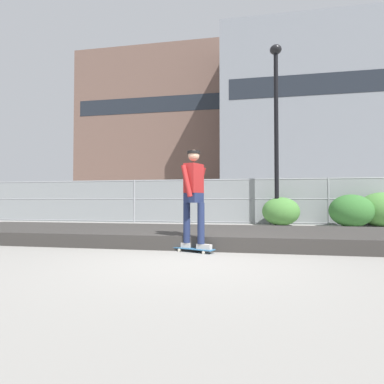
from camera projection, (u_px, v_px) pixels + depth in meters
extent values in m
plane|color=gray|center=(190.00, 260.00, 4.93)|extent=(120.00, 120.00, 0.00)
cube|color=#33302D|center=(209.00, 235.00, 7.22)|extent=(13.46, 2.96, 0.28)
cube|color=#2D608C|center=(194.00, 249.00, 5.73)|extent=(0.82, 0.48, 0.02)
cylinder|color=silver|center=(208.00, 251.00, 5.67)|extent=(0.06, 0.05, 0.05)
cylinder|color=silver|center=(204.00, 252.00, 5.52)|extent=(0.06, 0.05, 0.05)
cylinder|color=silver|center=(185.00, 249.00, 5.94)|extent=(0.06, 0.05, 0.05)
cylinder|color=silver|center=(179.00, 250.00, 5.79)|extent=(0.06, 0.05, 0.05)
cube|color=#99999E|center=(206.00, 251.00, 5.60)|extent=(0.10, 0.15, 0.01)
cube|color=#99999E|center=(182.00, 248.00, 5.87)|extent=(0.10, 0.15, 0.01)
cube|color=#B2ADA8|center=(204.00, 247.00, 5.62)|extent=(0.30, 0.19, 0.09)
cube|color=#B2ADA8|center=(184.00, 245.00, 5.85)|extent=(0.30, 0.19, 0.09)
cylinder|color=#1E284C|center=(201.00, 223.00, 5.66)|extent=(0.13, 0.13, 0.75)
cylinder|color=#1E284C|center=(187.00, 223.00, 5.82)|extent=(0.13, 0.13, 0.75)
cube|color=#1E284C|center=(194.00, 198.00, 5.76)|extent=(0.35, 0.40, 0.18)
cube|color=maroon|center=(194.00, 178.00, 5.77)|extent=(0.34, 0.43, 0.54)
cylinder|color=maroon|center=(200.00, 182.00, 5.97)|extent=(0.25, 0.17, 0.58)
cylinder|color=maroon|center=(187.00, 181.00, 5.56)|extent=(0.25, 0.17, 0.58)
sphere|color=tan|center=(194.00, 156.00, 5.78)|extent=(0.21, 0.21, 0.21)
cylinder|color=black|center=(194.00, 153.00, 5.78)|extent=(0.24, 0.24, 0.05)
cylinder|color=gray|center=(134.00, 201.00, 13.57)|extent=(0.06, 0.06, 1.85)
cylinder|color=gray|center=(328.00, 201.00, 12.15)|extent=(0.06, 0.06, 1.85)
cylinder|color=gray|center=(226.00, 180.00, 12.88)|extent=(23.98, 0.04, 0.04)
cylinder|color=gray|center=(226.00, 199.00, 12.86)|extent=(23.98, 0.04, 0.04)
cylinder|color=gray|center=(226.00, 222.00, 12.84)|extent=(23.98, 0.04, 0.04)
cube|color=gray|center=(226.00, 201.00, 12.86)|extent=(23.98, 0.01, 1.85)
cylinder|color=black|center=(276.00, 139.00, 11.71)|extent=(0.16, 0.16, 6.50)
ellipsoid|color=black|center=(276.00, 50.00, 11.80)|extent=(0.44, 0.44, 0.36)
cube|color=black|center=(178.00, 206.00, 16.56)|extent=(4.47, 1.97, 0.70)
cube|color=#23282D|center=(174.00, 193.00, 16.63)|extent=(2.26, 1.68, 0.64)
cylinder|color=black|center=(206.00, 212.00, 17.09)|extent=(0.65, 0.26, 0.64)
cylinder|color=black|center=(200.00, 213.00, 15.43)|extent=(0.65, 0.26, 0.64)
cylinder|color=black|center=(159.00, 212.00, 17.68)|extent=(0.65, 0.26, 0.64)
cylinder|color=black|center=(148.00, 213.00, 16.02)|extent=(0.65, 0.26, 0.64)
cube|color=#474C54|center=(294.00, 206.00, 15.10)|extent=(4.49, 2.04, 0.70)
cube|color=#23282D|center=(290.00, 193.00, 15.15)|extent=(2.28, 1.72, 0.64)
cylinder|color=black|center=(318.00, 213.00, 15.77)|extent=(0.65, 0.27, 0.64)
cylinder|color=black|center=(329.00, 214.00, 14.08)|extent=(0.65, 0.27, 0.64)
cylinder|color=black|center=(264.00, 213.00, 16.11)|extent=(0.65, 0.27, 0.64)
cylinder|color=black|center=(267.00, 214.00, 14.42)|extent=(0.65, 0.27, 0.64)
cylinder|color=black|center=(372.00, 213.00, 15.40)|extent=(0.64, 0.24, 0.64)
cube|color=brown|center=(168.00, 131.00, 53.86)|extent=(29.22, 10.57, 25.88)
cube|color=#1E232B|center=(159.00, 104.00, 48.72)|extent=(26.88, 0.04, 2.50)
cube|color=slate|center=(333.00, 119.00, 40.45)|extent=(28.53, 10.59, 23.19)
cube|color=#1E232B|center=(345.00, 82.00, 35.29)|extent=(26.25, 0.04, 2.50)
ellipsoid|color=#477F38|center=(281.00, 211.00, 11.74)|extent=(1.39, 1.14, 1.07)
ellipsoid|color=#336B2D|center=(351.00, 211.00, 11.08)|extent=(1.51, 1.24, 1.17)
ellipsoid|color=#477F38|center=(382.00, 210.00, 11.18)|extent=(1.61, 1.32, 1.25)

